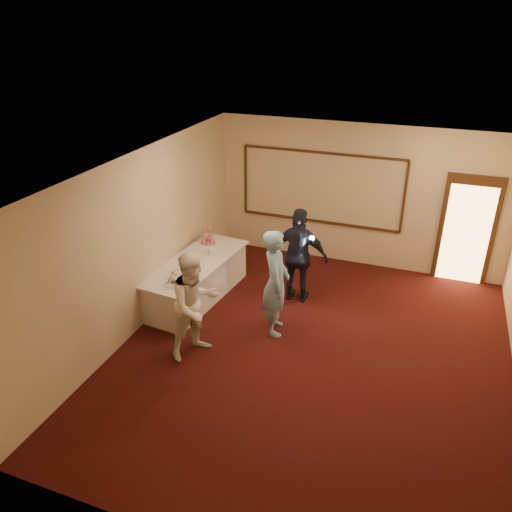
{
  "coord_description": "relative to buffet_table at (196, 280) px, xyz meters",
  "views": [
    {
      "loc": [
        1.41,
        -6.37,
        4.95
      ],
      "look_at": [
        -1.27,
        0.84,
        1.15
      ],
      "focal_mm": 35.0,
      "sensor_mm": 36.0,
      "label": 1
    }
  ],
  "objects": [
    {
      "name": "floor",
      "position": [
        2.51,
        -0.94,
        -0.39
      ],
      "size": [
        7.0,
        7.0,
        0.0
      ],
      "primitive_type": "plane",
      "color": "black",
      "rests_on": "ground"
    },
    {
      "name": "room_walls",
      "position": [
        2.51,
        -0.94,
        1.64
      ],
      "size": [
        6.04,
        7.04,
        3.02
      ],
      "color": "beige",
      "rests_on": "floor"
    },
    {
      "name": "wall_molding",
      "position": [
        1.71,
        2.53,
        1.21
      ],
      "size": [
        3.45,
        0.04,
        1.55
      ],
      "color": "#382010",
      "rests_on": "room_walls"
    },
    {
      "name": "doorway",
      "position": [
        4.66,
        2.51,
        0.69
      ],
      "size": [
        1.05,
        0.07,
        2.2
      ],
      "color": "#382010",
      "rests_on": "floor"
    },
    {
      "name": "buffet_table",
      "position": [
        0.0,
        0.0,
        0.0
      ],
      "size": [
        1.23,
        2.6,
        0.77
      ],
      "color": "white",
      "rests_on": "floor"
    },
    {
      "name": "pavlova_tray",
      "position": [
        0.08,
        -0.78,
        0.46
      ],
      "size": [
        0.47,
        0.53,
        0.18
      ],
      "color": "#B8BAC0",
      "rests_on": "buffet_table"
    },
    {
      "name": "cupcake_stand",
      "position": [
        -0.13,
        0.83,
        0.54
      ],
      "size": [
        0.29,
        0.29,
        0.43
      ],
      "color": "#DD5A81",
      "rests_on": "buffet_table"
    },
    {
      "name": "plate_stack_a",
      "position": [
        -0.06,
        0.07,
        0.46
      ],
      "size": [
        0.18,
        0.18,
        0.15
      ],
      "color": "white",
      "rests_on": "buffet_table"
    },
    {
      "name": "plate_stack_b",
      "position": [
        0.19,
        0.38,
        0.46
      ],
      "size": [
        0.19,
        0.19,
        0.16
      ],
      "color": "white",
      "rests_on": "buffet_table"
    },
    {
      "name": "tart",
      "position": [
        0.15,
        -0.36,
        0.41
      ],
      "size": [
        0.31,
        0.31,
        0.06
      ],
      "color": "white",
      "rests_on": "buffet_table"
    },
    {
      "name": "man",
      "position": [
        1.74,
        -0.51,
        0.54
      ],
      "size": [
        0.63,
        0.78,
        1.86
      ],
      "primitive_type": "imported",
      "rotation": [
        0.0,
        0.0,
        1.88
      ],
      "color": "#80B1D1",
      "rests_on": "floor"
    },
    {
      "name": "woman",
      "position": [
        0.77,
        -1.52,
        0.5
      ],
      "size": [
        1.01,
        1.08,
        1.77
      ],
      "primitive_type": "imported",
      "rotation": [
        0.0,
        0.0,
        1.04
      ],
      "color": "white",
      "rests_on": "floor"
    },
    {
      "name": "guest",
      "position": [
        1.81,
        0.62,
        0.52
      ],
      "size": [
        1.08,
        0.47,
        1.82
      ],
      "primitive_type": "imported",
      "rotation": [
        0.0,
        0.0,
        3.16
      ],
      "color": "black",
      "rests_on": "floor"
    },
    {
      "name": "camera_flash",
      "position": [
        2.06,
        0.51,
        0.97
      ],
      "size": [
        0.08,
        0.06,
        0.05
      ],
      "primitive_type": "cube",
      "rotation": [
        0.0,
        0.0,
        0.38
      ],
      "color": "white",
      "rests_on": "guest"
    }
  ]
}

